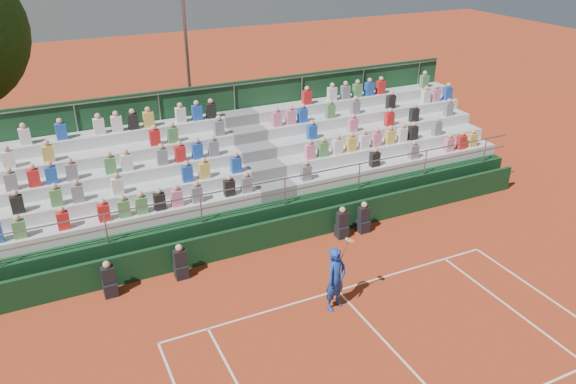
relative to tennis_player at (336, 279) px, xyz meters
name	(u,v)px	position (x,y,z in m)	size (l,w,h in m)	color
ground	(338,291)	(0.47, 0.64, -0.98)	(90.00, 90.00, 0.00)	#B23D1D
courtside_wall	(292,229)	(0.47, 3.84, -0.48)	(20.00, 0.15, 1.00)	black
line_officials	(257,246)	(-1.01, 3.39, -0.51)	(9.27, 0.40, 1.19)	black
grandstand	(255,179)	(0.46, 7.08, 0.10)	(20.00, 5.20, 4.40)	black
tennis_player	(336,279)	(0.00, 0.00, 0.00)	(0.95, 0.70, 2.22)	#163DA9
floodlight_mast	(187,48)	(0.09, 14.20, 3.85)	(0.60, 0.25, 8.32)	gray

